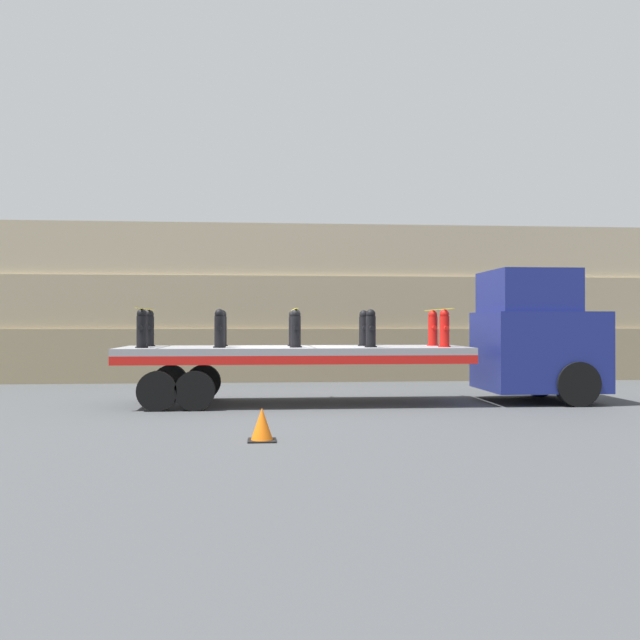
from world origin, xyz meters
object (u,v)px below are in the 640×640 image
Objects in this scene: traffic_cone at (262,425)px; fire_hydrant_black_far_3 at (364,328)px; fire_hydrant_black_far_1 at (222,328)px; fire_hydrant_black_near_1 at (219,329)px; flatbed_trailer at (272,358)px; truck_cab at (540,337)px; fire_hydrant_black_near_0 at (142,329)px; fire_hydrant_black_near_2 at (296,329)px; fire_hydrant_red_near_4 at (444,329)px; fire_hydrant_black_far_0 at (149,329)px; fire_hydrant_red_far_4 at (433,328)px; fire_hydrant_black_far_2 at (293,328)px; fire_hydrant_black_near_3 at (371,329)px.

fire_hydrant_black_far_3 is at bearing 66.70° from traffic_cone.
traffic_cone is (0.97, -6.05, -1.56)m from fire_hydrant_black_far_1.
flatbed_trailer is at bearing 24.62° from fire_hydrant_black_near_1.
truck_cab is 3.62× the size of fire_hydrant_black_near_1.
fire_hydrant_black_near_0 is at bearing -168.02° from fire_hydrant_black_far_3.
fire_hydrant_black_near_1 is 1.63× the size of traffic_cone.
fire_hydrant_red_near_4 is (3.57, 0.00, 0.00)m from fire_hydrant_black_near_2.
fire_hydrant_black_far_0 is at bearing 162.35° from fire_hydrant_black_near_2.
fire_hydrant_black_far_1 is 5.47m from fire_hydrant_red_near_4.
fire_hydrant_black_far_1 is at bearing 168.02° from fire_hydrant_red_near_4.
truck_cab is 0.39× the size of flatbed_trailer.
fire_hydrant_red_far_4 is (1.78, 0.00, 0.00)m from fire_hydrant_black_far_3.
traffic_cone is (-4.39, -4.91, -1.56)m from fire_hydrant_red_near_4.
fire_hydrant_red_near_4 is at bearing -90.00° from fire_hydrant_red_far_4.
traffic_cone is at bearing -125.97° from fire_hydrant_red_far_4.
fire_hydrant_black_near_2 and fire_hydrant_black_far_2 have the same top height.
fire_hydrant_black_far_0 is 1.00× the size of fire_hydrant_black_near_3.
fire_hydrant_black_near_0 is 1.00× the size of fire_hydrant_black_far_2.
fire_hydrant_black_far_0 is 1.63× the size of traffic_cone.
flatbed_trailer is 15.00× the size of traffic_cone.
fire_hydrant_black_near_0 is 1.00× the size of fire_hydrant_black_far_3.
fire_hydrant_black_near_1 is (1.78, -1.14, 0.00)m from fire_hydrant_black_far_0.
traffic_cone is (-2.60, -6.05, -1.56)m from fire_hydrant_black_far_3.
fire_hydrant_black_far_1 is at bearing 32.48° from fire_hydrant_black_near_0.
fire_hydrant_black_far_1 is 1.78m from fire_hydrant_black_far_2.
fire_hydrant_black_far_2 is at bearing 90.00° from fire_hydrant_black_near_2.
fire_hydrant_black_near_1 is (1.78, 0.00, 0.00)m from fire_hydrant_black_near_0.
fire_hydrant_black_near_3 is at bearing -11.98° from fire_hydrant_black_far_0.
fire_hydrant_red_far_4 is (3.57, 0.00, 0.00)m from fire_hydrant_black_far_2.
fire_hydrant_black_near_3 is 1.14m from fire_hydrant_black_far_3.
fire_hydrant_black_far_0 reaches higher than traffic_cone.
fire_hydrant_black_far_0 and fire_hydrant_black_near_1 have the same top height.
fire_hydrant_black_far_1 and fire_hydrant_black_near_2 have the same top height.
fire_hydrant_black_far_2 is at bearing 180.00° from fire_hydrant_red_far_4.
truck_cab is 3.62× the size of fire_hydrant_black_far_2.
fire_hydrant_black_near_3 is at bearing -147.52° from fire_hydrant_red_far_4.
fire_hydrant_black_near_0 is at bearing -169.36° from flatbed_trailer.
fire_hydrant_black_far_2 is (1.78, 0.00, 0.00)m from fire_hydrant_black_far_1.
fire_hydrant_black_near_0 reaches higher than flatbed_trailer.
fire_hydrant_black_near_1 is 1.00× the size of fire_hydrant_black_far_2.
fire_hydrant_black_near_0 is 1.78m from fire_hydrant_black_near_1.
fire_hydrant_black_far_2 and fire_hydrant_red_far_4 have the same top height.
fire_hydrant_black_far_1 is 3.75m from fire_hydrant_black_near_3.
traffic_cone is (-0.82, -4.91, -1.56)m from fire_hydrant_black_near_2.
fire_hydrant_black_far_3 is at bearing 180.00° from fire_hydrant_red_far_4.
traffic_cone is at bearing -78.87° from fire_hydrant_black_near_1.
fire_hydrant_black_near_1 is 3.75m from fire_hydrant_black_far_3.
fire_hydrant_black_near_1 is 1.14m from fire_hydrant_black_far_1.
fire_hydrant_black_near_2 is 1.00× the size of fire_hydrant_black_far_3.
fire_hydrant_black_far_1 and fire_hydrant_black_far_2 have the same top height.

